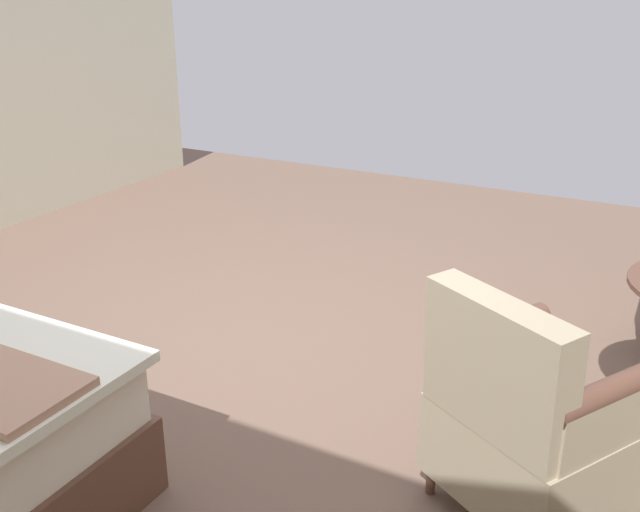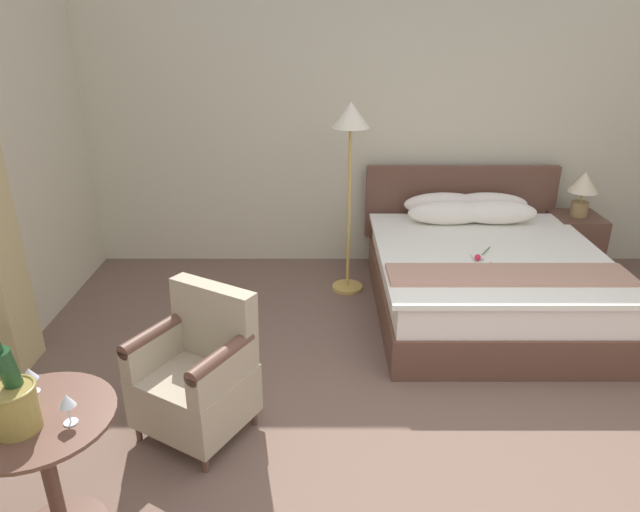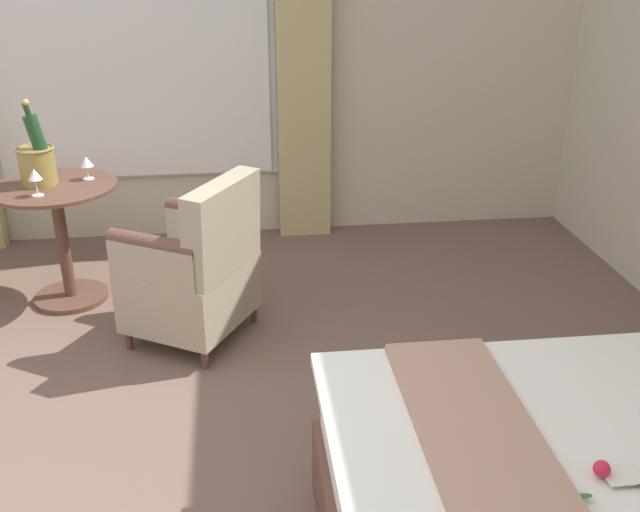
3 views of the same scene
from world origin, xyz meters
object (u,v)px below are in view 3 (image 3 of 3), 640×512
wine_glass_near_bucket (35,176)px  armchair_by_window (195,271)px  side_table_round (61,232)px  wine_glass_near_edge (86,163)px  champagne_bucket (37,160)px

wine_glass_near_bucket → armchair_by_window: 1.00m
side_table_round → wine_glass_near_edge: (-0.09, 0.17, 0.38)m
side_table_round → armchair_by_window: armchair_by_window is taller
side_table_round → armchair_by_window: bearing=55.6°
wine_glass_near_bucket → armchair_by_window: (0.36, 0.82, -0.43)m
wine_glass_near_bucket → wine_glass_near_edge: wine_glass_near_bucket is taller
wine_glass_near_bucket → armchair_by_window: armchair_by_window is taller
armchair_by_window → side_table_round: bearing=-124.4°
champagne_bucket → wine_glass_near_bucket: 0.21m
champagne_bucket → armchair_by_window: (0.57, 0.85, -0.46)m
champagne_bucket → wine_glass_near_bucket: (0.21, 0.03, -0.03)m
champagne_bucket → wine_glass_near_bucket: champagne_bucket is taller
wine_glass_near_edge → armchair_by_window: size_ratio=0.15×
wine_glass_near_bucket → armchair_by_window: bearing=66.4°
side_table_round → wine_glass_near_edge: 0.42m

